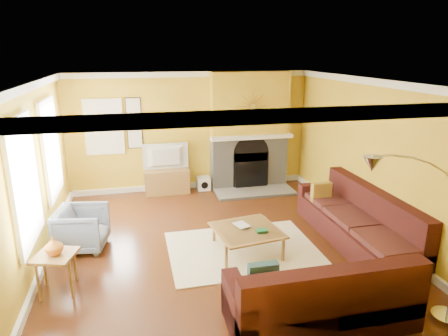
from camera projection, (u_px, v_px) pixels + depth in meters
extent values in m
cube|color=#582A12|center=(218.00, 244.00, 6.76)|extent=(5.50, 6.00, 0.02)
cube|color=white|center=(217.00, 81.00, 5.99)|extent=(5.50, 6.00, 0.02)
cube|color=gold|center=(190.00, 132.00, 9.19)|extent=(5.50, 0.02, 2.70)
cube|color=gold|center=(289.00, 260.00, 3.56)|extent=(5.50, 0.02, 2.70)
cube|color=gold|center=(32.00, 180.00, 5.78)|extent=(0.02, 6.00, 2.70)
cube|color=gold|center=(372.00, 157.00, 6.97)|extent=(0.02, 6.00, 2.70)
cube|color=white|center=(50.00, 149.00, 6.96)|extent=(0.06, 1.22, 1.72)
cube|color=white|center=(23.00, 182.00, 5.18)|extent=(0.06, 1.22, 1.72)
cube|color=white|center=(104.00, 127.00, 8.67)|extent=(0.82, 0.06, 1.22)
cube|color=white|center=(134.00, 123.00, 8.81)|extent=(0.34, 0.04, 1.14)
cube|color=white|center=(252.00, 137.00, 9.09)|extent=(1.92, 0.22, 0.08)
cube|color=gray|center=(255.00, 192.00, 9.14)|extent=(1.80, 0.70, 0.06)
cube|color=beige|center=(243.00, 249.00, 6.55)|extent=(2.40, 1.80, 0.02)
cube|color=olive|center=(167.00, 181.00, 9.12)|extent=(1.00, 0.45, 0.55)
imported|color=black|center=(166.00, 157.00, 8.96)|extent=(1.02, 0.15, 0.59)
cube|color=white|center=(204.00, 183.00, 9.37)|extent=(0.30, 0.30, 0.30)
imported|color=slate|center=(82.00, 229.00, 6.51)|extent=(0.90, 0.88, 0.71)
imported|color=orange|center=(54.00, 246.00, 5.25)|extent=(0.27, 0.27, 0.25)
imported|color=white|center=(236.00, 226.00, 6.46)|extent=(0.27, 0.32, 0.03)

